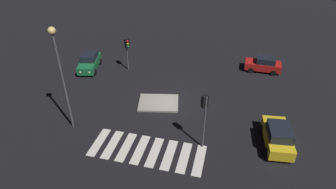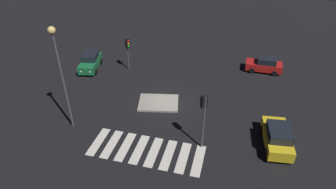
% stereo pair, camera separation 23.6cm
% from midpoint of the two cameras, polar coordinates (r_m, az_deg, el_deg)
% --- Properties ---
extents(ground_plane, '(80.00, 80.00, 0.00)m').
position_cam_midpoint_polar(ground_plane, '(28.08, 0.24, -1.70)').
color(ground_plane, black).
extents(traffic_island, '(4.17, 3.46, 0.18)m').
position_cam_midpoint_polar(traffic_island, '(28.00, -1.59, -1.60)').
color(traffic_island, gray).
rests_on(traffic_island, ground).
extents(car_green, '(2.57, 4.34, 1.79)m').
position_cam_midpoint_polar(car_green, '(34.62, -14.47, 6.16)').
color(car_green, '#196B38').
rests_on(car_green, ground).
extents(car_red, '(3.91, 1.86, 1.69)m').
position_cam_midpoint_polar(car_red, '(34.66, 18.15, 5.46)').
color(car_red, red).
rests_on(car_red, ground).
extents(car_yellow, '(2.43, 4.50, 1.89)m').
position_cam_midpoint_polar(car_yellow, '(24.52, 20.47, -7.58)').
color(car_yellow, gold).
rests_on(car_yellow, ground).
extents(traffic_light_east, '(0.54, 0.53, 4.68)m').
position_cam_midpoint_polar(traffic_light_east, '(21.51, 7.16, -2.84)').
color(traffic_light_east, '#47474C').
rests_on(traffic_light_east, ground).
extents(traffic_light_west, '(0.53, 0.54, 3.73)m').
position_cam_midpoint_polar(traffic_light_west, '(32.68, -7.51, 9.09)').
color(traffic_light_west, '#47474C').
rests_on(traffic_light_west, ground).
extents(street_lamp, '(0.56, 0.56, 8.83)m').
position_cam_midpoint_polar(street_lamp, '(23.52, -19.83, 5.47)').
color(street_lamp, '#47474C').
rests_on(street_lamp, ground).
extents(crosswalk_near, '(8.75, 3.20, 0.02)m').
position_cam_midpoint_polar(crosswalk_near, '(23.26, -3.84, -10.68)').
color(crosswalk_near, silver).
rests_on(crosswalk_near, ground).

